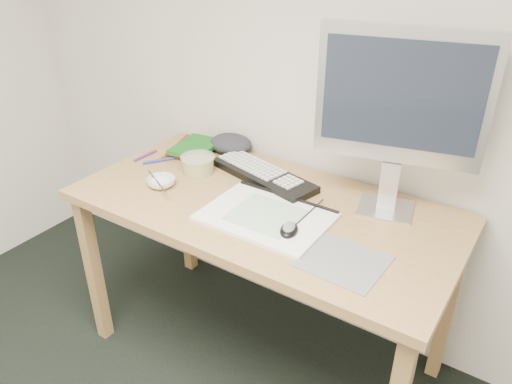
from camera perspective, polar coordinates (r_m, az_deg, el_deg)
desk at (r=1.85m, az=0.82°, el=-3.48°), size 1.40×0.70×0.75m
mousepad at (r=1.54m, az=9.95°, el=-7.80°), size 0.25×0.23×0.00m
sketchpad at (r=1.72m, az=1.14°, el=-2.82°), size 0.43×0.31×0.01m
keyboard at (r=1.97m, az=0.84°, el=1.93°), size 0.49×0.26×0.03m
monitor at (r=1.67m, az=16.24°, el=9.81°), size 0.54×0.20×0.63m
mouse at (r=1.62m, az=3.80°, el=-4.05°), size 0.08×0.11×0.03m
rice_bowl at (r=1.95m, az=-10.78°, el=1.09°), size 0.12×0.12×0.03m
chopsticks at (r=1.91m, az=-11.23°, el=1.21°), size 0.20×0.12×0.02m
fruit_tub at (r=2.03m, az=-6.64°, el=3.17°), size 0.16×0.16×0.07m
book_red at (r=2.23m, az=-7.14°, el=4.99°), size 0.22×0.26×0.02m
book_green at (r=2.20m, az=-6.94°, el=5.17°), size 0.18×0.23×0.02m
cloth_lump at (r=2.21m, az=-2.90°, el=5.52°), size 0.17×0.15×0.07m
pencil_pink at (r=1.88m, az=1.75°, el=0.04°), size 0.15×0.08×0.01m
pencil_tan at (r=1.85m, az=1.05°, el=-0.34°), size 0.12×0.12×0.01m
pencil_black at (r=1.76m, az=5.29°, el=-2.22°), size 0.16×0.07×0.01m
marker_blue at (r=2.15m, az=-11.02°, el=3.56°), size 0.09×0.12×0.01m
marker_orange at (r=2.22m, az=-9.79°, el=4.51°), size 0.02×0.13×0.01m
marker_purple at (r=2.21m, az=-12.53°, el=4.11°), size 0.02×0.13×0.01m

